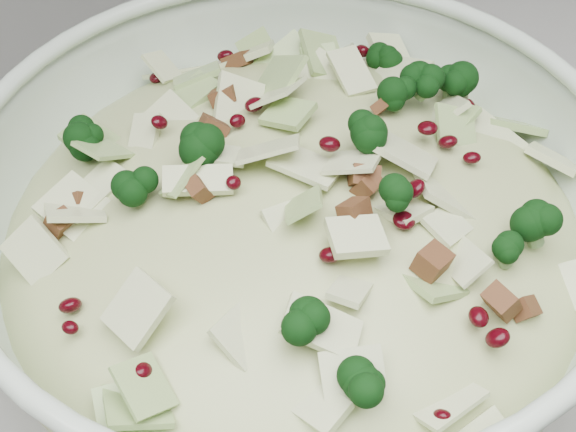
{
  "coord_description": "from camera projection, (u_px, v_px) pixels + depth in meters",
  "views": [
    {
      "loc": [
        -0.54,
        1.31,
        1.37
      ],
      "look_at": [
        -0.37,
        1.6,
        1.02
      ],
      "focal_mm": 50.0,
      "sensor_mm": 36.0,
      "label": 1
    }
  ],
  "objects": [
    {
      "name": "counter",
      "position": [
        487.0,
        351.0,
        1.09
      ],
      "size": [
        3.6,
        0.6,
        0.9
      ],
      "primitive_type": "cube",
      "color": "#A3A39E",
      "rests_on": "floor"
    },
    {
      "name": "mixing_bowl",
      "position": [
        294.0,
        243.0,
        0.51
      ],
      "size": [
        0.45,
        0.45,
        0.16
      ],
      "rotation": [
        0.0,
        0.0,
        -0.12
      ],
      "color": "beige",
      "rests_on": "counter"
    },
    {
      "name": "salad",
      "position": [
        294.0,
        215.0,
        0.49
      ],
      "size": [
        0.43,
        0.43,
        0.16
      ],
      "rotation": [
        0.0,
        0.0,
        0.17
      ],
      "color": "beige",
      "rests_on": "mixing_bowl"
    }
  ]
}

